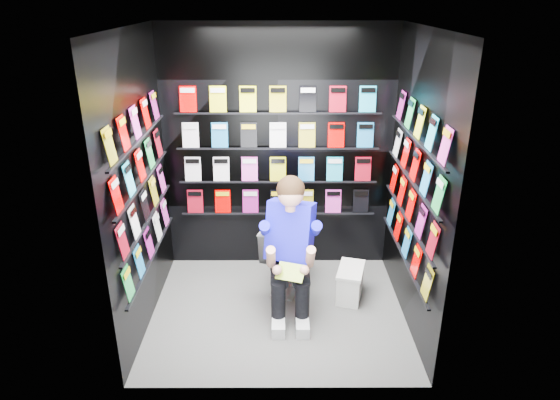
{
  "coord_description": "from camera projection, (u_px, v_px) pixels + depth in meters",
  "views": [
    {
      "loc": [
        0.01,
        -4.02,
        2.84
      ],
      "look_at": [
        0.02,
        0.15,
        1.11
      ],
      "focal_mm": 32.0,
      "sensor_mm": 36.0,
      "label": 1
    }
  ],
  "objects": [
    {
      "name": "longbox",
      "position": [
        350.0,
        284.0,
        4.98
      ],
      "size": [
        0.32,
        0.44,
        0.3
      ],
      "primitive_type": "cube",
      "rotation": [
        0.0,
        0.0,
        -0.26
      ],
      "color": "white",
      "rests_on": "floor"
    },
    {
      "name": "ceiling",
      "position": [
        278.0,
        27.0,
        3.81
      ],
      "size": [
        2.4,
        2.4,
        0.0
      ],
      "primitive_type": "plane",
      "color": "white",
      "rests_on": "floor"
    },
    {
      "name": "floor",
      "position": [
        278.0,
        312.0,
        4.81
      ],
      "size": [
        2.4,
        2.4,
        0.0
      ],
      "primitive_type": "plane",
      "color": "#5B5B59",
      "rests_on": "ground"
    },
    {
      "name": "wall_front",
      "position": [
        278.0,
        239.0,
        3.38
      ],
      "size": [
        2.4,
        0.04,
        2.6
      ],
      "primitive_type": "cube",
      "color": "black",
      "rests_on": "floor"
    },
    {
      "name": "comics_left",
      "position": [
        142.0,
        186.0,
        4.3
      ],
      "size": [
        0.06,
        1.7,
        1.37
      ],
      "primitive_type": null,
      "color": "#F50100",
      "rests_on": "wall_left"
    },
    {
      "name": "toilet",
      "position": [
        289.0,
        253.0,
        5.12
      ],
      "size": [
        0.64,
        0.84,
        0.73
      ],
      "primitive_type": "imported",
      "rotation": [
        0.0,
        0.0,
        2.81
      ],
      "color": "white",
      "rests_on": "floor"
    },
    {
      "name": "reader",
      "position": [
        290.0,
        232.0,
        4.61
      ],
      "size": [
        0.8,
        0.97,
        1.52
      ],
      "primitive_type": null,
      "rotation": [
        0.0,
        0.0,
        -0.33
      ],
      "color": "#2822EE",
      "rests_on": "toilet"
    },
    {
      "name": "wall_right",
      "position": [
        416.0,
        186.0,
        4.31
      ],
      "size": [
        0.04,
        2.0,
        2.6
      ],
      "primitive_type": "cube",
      "color": "black",
      "rests_on": "floor"
    },
    {
      "name": "wall_left",
      "position": [
        139.0,
        186.0,
        4.3
      ],
      "size": [
        0.04,
        2.0,
        2.6
      ],
      "primitive_type": "cube",
      "color": "black",
      "rests_on": "floor"
    },
    {
      "name": "held_comic",
      "position": [
        291.0,
        272.0,
        4.37
      ],
      "size": [
        0.28,
        0.22,
        0.1
      ],
      "primitive_type": "cube",
      "rotation": [
        -0.96,
        0.0,
        -0.33
      ],
      "color": "#23A219",
      "rests_on": "reader"
    },
    {
      "name": "longbox_lid",
      "position": [
        351.0,
        270.0,
        4.92
      ],
      "size": [
        0.34,
        0.47,
        0.03
      ],
      "primitive_type": "cube",
      "rotation": [
        0.0,
        0.0,
        -0.26
      ],
      "color": "white",
      "rests_on": "longbox"
    },
    {
      "name": "wall_back",
      "position": [
        278.0,
        152.0,
        5.23
      ],
      "size": [
        2.4,
        0.04,
        2.6
      ],
      "primitive_type": "cube",
      "color": "black",
      "rests_on": "floor"
    },
    {
      "name": "comics_right",
      "position": [
        413.0,
        185.0,
        4.31
      ],
      "size": [
        0.06,
        1.7,
        1.37
      ],
      "primitive_type": null,
      "color": "#F50100",
      "rests_on": "wall_right"
    },
    {
      "name": "comics_back",
      "position": [
        278.0,
        152.0,
        5.2
      ],
      "size": [
        2.1,
        0.06,
        1.37
      ],
      "primitive_type": null,
      "color": "#F50100",
      "rests_on": "wall_back"
    }
  ]
}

